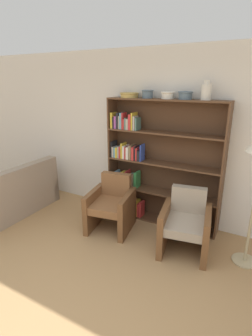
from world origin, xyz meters
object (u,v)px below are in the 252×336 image
Objects in this scene: couch at (12,196)px; armchair_leather at (111,205)px; bowl_copper at (129,95)px; vase_tall at (206,91)px; armchair_cushioned at (186,224)px; bowl_brass at (148,94)px; bowl_slate at (185,95)px; bowl_olive at (168,95)px; bookshelf at (152,165)px.

armchair_leather is (1.81, 0.42, 0.08)m from couch.
armchair_leather is (-0.01, -0.57, -1.66)m from bowl_copper.
vase_tall is 0.31× the size of armchair_cushioned.
bowl_brass reaches higher than bowl_slate.
armchair_cushioned is (3.01, 0.42, 0.08)m from couch.
bowl_copper is 0.35× the size of armchair_cushioned.
vase_tall is (0.54, -0.00, 0.05)m from bowl_olive.
vase_tall reaches higher than bowl_slate.
bowl_copper is 0.31m from bowl_brass.
vase_tall is (1.17, -0.00, 0.07)m from bowl_copper.
armchair_cushioned is (1.19, -0.57, -1.66)m from bowl_copper.
bowl_slate reaches higher than bowl_copper.
bowl_olive is 1.88m from armchair_leather.
armchair_leather is at bearing -118.77° from bowl_brass.
armchair_leather is (-0.90, -0.57, -1.67)m from bowl_slate.
bowl_copper is 0.63m from bowl_olive.
bowl_slate is at bearing -72.92° from armchair_cushioned.
bowl_brass is 0.87× the size of bowl_slate.
vase_tall is at bearing -72.81° from couch.
bookshelf is 1.12m from bowl_brass.
vase_tall is 0.31× the size of armchair_leather.
bookshelf is 1.21m from bowl_slate.
couch is at bearing -159.86° from bowl_slate.
couch is (-2.71, -0.99, -1.75)m from bowl_slate.
bowl_slate is (0.58, -0.00, -0.00)m from bowl_brass.
couch is (-2.13, -0.99, -1.76)m from bowl_brass.
bowl_olive is (0.22, -0.02, 1.11)m from bookshelf.
armchair_cushioned is at bearing -83.22° from couch.
bowl_slate is at bearing -71.04° from couch.
bowl_olive is 1.85m from armchair_cushioned.
armchair_leather is at bearing -90.54° from bowl_copper.
bookshelf is 9.65× the size of bowl_slate.
bowl_copper is at bearing -180.00° from bowl_brass.
bowl_copper is 2.70m from couch.
bookshelf is at bearing 178.81° from vase_tall.
bowl_copper is 2.12m from armchair_cushioned.
bookshelf is 1.23× the size of couch.
bowl_olive reaches higher than couch.
vase_tall is 2.17m from armchair_leather.
vase_tall is (0.28, -0.00, 0.05)m from bowl_slate.
bowl_olive reaches higher than bookshelf.
bowl_slate is 0.25× the size of armchair_cushioned.
couch is (-2.99, -0.99, -1.80)m from vase_tall.
bowl_olive is at bearing -56.25° from armchair_cushioned.
vase_tall is at bearing -98.83° from armchair_cushioned.
bookshelf is at bearing -135.56° from armchair_leather.
bowl_slate is 3.38m from couch.
armchair_leather is 1.19m from armchair_cushioned.
bowl_brass is 1.80m from armchair_leather.
couch is (-1.82, -0.99, -1.73)m from bowl_copper.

